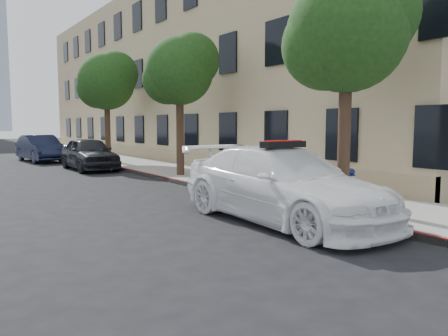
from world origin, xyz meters
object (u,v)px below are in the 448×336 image
object	(u,v)px
parked_car_mid	(89,153)
traffic_cone	(350,184)
police_car	(283,184)
parked_car_far	(41,148)
fire_hydrant	(350,184)

from	to	relation	value
parked_car_mid	traffic_cone	world-z (taller)	parked_car_mid
police_car	parked_car_mid	size ratio (longest dim) A/B	1.26
parked_car_mid	parked_car_far	xyz separation A→B (m)	(-0.85, 6.01, -0.01)
traffic_cone	parked_car_mid	bearing A→B (deg)	104.43
parked_car_mid	police_car	bearing A→B (deg)	-88.81
parked_car_mid	fire_hydrant	xyz separation A→B (m)	(2.76, -12.78, -0.20)
police_car	parked_car_far	xyz separation A→B (m)	(-0.95, 19.13, -0.07)
parked_car_mid	fire_hydrant	distance (m)	13.07
parked_car_far	fire_hydrant	distance (m)	19.13
traffic_cone	police_car	bearing A→B (deg)	-167.58
police_car	traffic_cone	distance (m)	3.19
police_car	parked_car_far	world-z (taller)	police_car
fire_hydrant	parked_car_mid	bearing A→B (deg)	79.53
police_car	traffic_cone	bearing A→B (deg)	12.62
parked_car_far	fire_hydrant	world-z (taller)	parked_car_far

